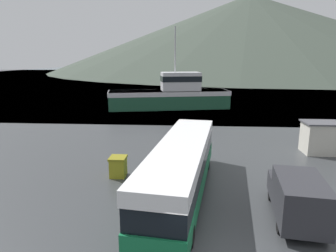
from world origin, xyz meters
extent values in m
plane|color=slate|center=(0.00, 143.82, 0.00)|extent=(240.00, 240.00, 0.00)
cone|color=#3D473D|center=(36.12, 187.52, 23.00)|extent=(239.54, 239.54, 46.00)
cube|color=#146B3D|center=(-0.86, 5.58, 0.92)|extent=(4.25, 13.18, 0.93)
cube|color=black|center=(-0.86, 5.58, 1.92)|extent=(4.16, 12.91, 1.07)
cube|color=white|center=(-0.86, 5.58, 2.78)|extent=(4.25, 13.18, 0.67)
cube|color=black|center=(0.02, 12.01, 1.73)|extent=(2.20, 0.36, 1.44)
cylinder|color=black|center=(-1.35, 10.22, 0.45)|extent=(0.42, 0.93, 0.90)
cylinder|color=black|center=(0.85, 9.92, 0.45)|extent=(0.42, 0.93, 0.90)
cylinder|color=black|center=(-2.57, 1.23, 0.45)|extent=(0.42, 0.93, 0.90)
cylinder|color=black|center=(-0.38, 0.93, 0.45)|extent=(0.42, 0.93, 0.90)
cube|color=#2D2D33|center=(4.65, 2.88, 1.31)|extent=(2.54, 3.94, 1.92)
cube|color=#2D2D33|center=(5.01, 5.49, 0.88)|extent=(2.26, 1.85, 1.06)
cube|color=black|center=(4.90, 4.73, 1.74)|extent=(1.74, 0.30, 0.67)
cylinder|color=black|center=(4.07, 5.41, 0.35)|extent=(0.31, 0.72, 0.70)
cylinder|color=black|center=(5.89, 5.16, 0.35)|extent=(0.31, 0.72, 0.70)
cylinder|color=black|center=(3.62, 2.16, 0.35)|extent=(0.31, 0.72, 0.70)
cylinder|color=black|center=(5.45, 1.91, 0.35)|extent=(0.31, 0.72, 0.70)
cube|color=#1E5138|center=(-3.66, 36.51, 1.38)|extent=(19.08, 8.53, 2.77)
cube|color=silver|center=(-3.66, 36.51, 2.42)|extent=(19.27, 8.61, 0.69)
cube|color=silver|center=(-1.86, 36.89, 4.18)|extent=(6.48, 4.53, 2.82)
cube|color=black|center=(-1.86, 36.89, 4.60)|extent=(6.62, 4.65, 0.85)
cylinder|color=#B2B2B7|center=(-2.72, 36.70, 8.98)|extent=(0.20, 0.20, 6.78)
cube|color=olive|center=(-5.10, 8.18, 0.60)|extent=(0.98, 1.07, 1.21)
cube|color=olive|center=(-5.10, 8.18, 1.27)|extent=(1.08, 1.18, 0.13)
cube|color=beige|center=(10.34, 14.30, 1.25)|extent=(2.72, 2.09, 2.50)
cube|color=#4C4C51|center=(10.34, 14.30, 2.56)|extent=(2.99, 2.30, 0.12)
camera|label=1|loc=(-0.52, -10.19, 7.61)|focal=32.00mm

